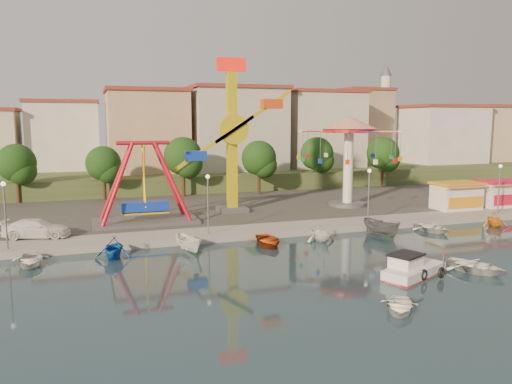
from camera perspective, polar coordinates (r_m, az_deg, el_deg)
name	(u,v)px	position (r m, az deg, el deg)	size (l,w,h in m)	color
ground	(366,274)	(35.54, 12.42, -9.19)	(200.00, 200.00, 0.00)	#122733
quay_deck	(190,177)	(93.25, -7.52, 1.76)	(200.00, 100.00, 0.60)	#9E998E
asphalt_pad	(240,201)	(62.37, -1.85, -1.00)	(90.00, 28.00, 0.01)	#4C4944
hill_terrace	(185,168)	(98.02, -8.10, 2.76)	(200.00, 60.00, 3.00)	#384C26
pirate_ship_ride	(144,184)	(49.50, -12.64, 0.87)	(10.00, 5.00, 8.00)	#59595E
kamikaze_tower	(236,141)	(54.07, -2.25, 5.88)	(8.60, 3.10, 16.50)	#59595E
wave_swinger	(349,141)	(58.91, 10.57, 5.76)	(11.60, 11.60, 10.40)	#59595E
booth_left	(456,195)	(60.57, 21.92, -0.37)	(5.40, 3.78, 3.08)	white
booth_mid	(500,193)	(64.75, 26.11, -0.10)	(5.40, 3.78, 3.08)	white
lamp_post_0	(6,217)	(43.09, -26.71, -2.60)	(0.14, 0.14, 5.00)	#59595E
lamp_post_1	(208,206)	(43.72, -5.49, -1.62)	(0.14, 0.14, 5.00)	#59595E
lamp_post_2	(369,197)	(49.78, 12.75, -0.60)	(0.14, 0.14, 5.00)	#59595E
lamp_post_3	(499,190)	(59.63, 26.01, 0.19)	(0.14, 0.14, 5.00)	#59595E
tree_0	(16,163)	(66.68, -25.70, 3.00)	(4.60, 4.60, 7.19)	#382314
tree_1	(103,164)	(65.47, -17.05, 3.13)	(4.35, 4.35, 6.80)	#382314
tree_2	(183,156)	(66.01, -8.34, 4.06)	(5.02, 5.02, 7.85)	#382314
tree_3	(259,158)	(67.15, 0.33, 3.90)	(4.68, 4.68, 7.32)	#382314
tree_4	(317,154)	(73.68, 6.97, 4.36)	(4.86, 4.86, 7.60)	#382314
tree_5	(383,153)	(76.98, 14.31, 4.30)	(4.83, 4.83, 7.54)	#382314
building_1	(63,142)	(80.52, -21.23, 5.31)	(12.33, 9.01, 8.63)	silver
building_2	(151,133)	(81.53, -11.95, 6.62)	(11.95, 9.28, 11.23)	tan
building_3	(239,139)	(81.26, -1.91, 6.07)	(12.59, 10.50, 9.20)	beige
building_4	(307,137)	(89.18, 5.82, 6.22)	(10.75, 9.23, 9.24)	beige
building_5	(378,132)	(93.82, 13.78, 6.72)	(12.77, 10.96, 11.21)	tan
building_6	(438,128)	(99.37, 20.07, 6.86)	(8.23, 8.98, 12.36)	silver
building_7	(470,137)	(110.84, 23.26, 5.84)	(11.59, 10.93, 8.76)	beige
minaret	(385,110)	(98.88, 14.51, 9.04)	(2.80, 2.80, 18.00)	silver
cabin_motorboat	(412,270)	(35.58, 17.44, -8.55)	(5.46, 3.91, 1.80)	white
rowboat_a	(475,266)	(38.37, 23.79, -7.74)	(2.95, 4.14, 0.86)	white
rowboat_b	(399,306)	(29.35, 16.07, -12.42)	(2.17, 3.04, 0.63)	white
van	(37,228)	(46.47, -23.77, -3.83)	(2.24, 5.50, 1.60)	white
moored_boat_0	(30,260)	(40.32, -24.44, -7.11)	(2.61, 3.66, 0.76)	silver
moored_boat_1	(114,247)	(39.99, -15.97, -6.10)	(2.81, 3.26, 1.72)	#1453B0
moored_boat_2	(189,243)	(40.67, -7.66, -5.84)	(1.37, 3.64, 1.41)	white
moored_boat_3	(268,241)	(42.47, 1.34, -5.58)	(2.84, 3.98, 0.82)	#AF390E
moored_boat_4	(320,232)	(44.23, 7.30, -4.56)	(2.65, 3.07, 1.62)	white
moored_boat_5	(382,227)	(47.26, 14.16, -3.96)	(1.53, 4.07, 1.57)	#4F5054
moored_boat_6	(432,228)	(50.52, 19.47, -3.88)	(2.60, 3.64, 0.75)	white
moored_boat_7	(494,219)	(55.31, 25.59, -2.82)	(2.44, 2.82, 1.49)	orange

